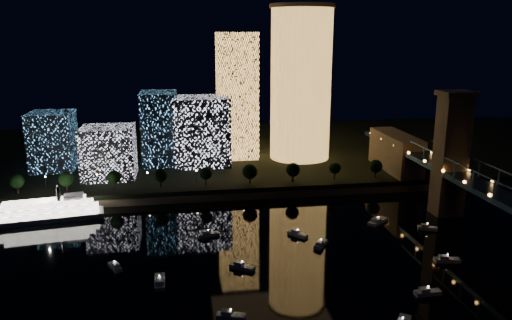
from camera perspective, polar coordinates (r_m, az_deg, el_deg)
The scene contains 10 objects.
ground at distance 151.88m, azimuth 8.02°, elevation -13.98°, with size 520.00×520.00×0.00m, color black.
far_bank at distance 298.52m, azimuth -0.74°, elevation 0.99°, with size 420.00×160.00×5.00m, color black.
seawall at distance 224.69m, azimuth 2.06°, elevation -3.84°, with size 420.00×6.00×3.00m, color #6B5E4C.
tower_cylindrical at distance 268.90m, azimuth 5.15°, elevation 8.75°, with size 34.00×34.00×80.81m.
tower_rectangular at distance 270.94m, azimuth -2.19°, elevation 7.32°, with size 21.00×21.00×66.83m, color #EEA64C.
midrise_blocks at distance 257.83m, azimuth -12.58°, elevation 2.72°, with size 98.15×46.38×37.22m.
riverboat at distance 213.29m, azimuth -23.47°, elevation -5.49°, with size 47.43×16.21×14.03m.
motorboats at distance 161.44m, azimuth 5.12°, elevation -11.75°, with size 118.22×76.81×2.78m.
esplanade_trees at distance 224.31m, azimuth -5.86°, elevation -1.54°, with size 166.13×6.94×8.97m.
street_lamps at distance 230.34m, azimuth -6.83°, elevation -1.51°, with size 132.70×0.70×5.65m.
Camera 1 is at (-40.51, -127.50, 71.90)m, focal length 35.00 mm.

